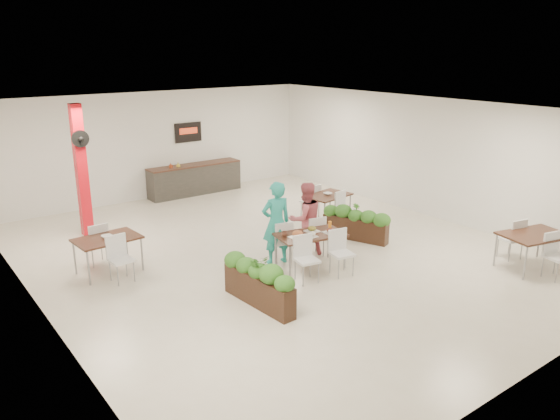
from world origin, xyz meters
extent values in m
plane|color=beige|center=(0.00, 0.00, 0.00)|extent=(12.00, 12.00, 0.00)
cube|color=white|center=(0.00, 6.00, 1.60)|extent=(10.00, 0.10, 3.20)
cube|color=white|center=(0.00, -6.00, 1.60)|extent=(10.00, 0.10, 3.20)
cube|color=white|center=(-5.00, 0.00, 1.60)|extent=(0.10, 12.00, 3.20)
cube|color=white|center=(5.00, 0.00, 1.60)|extent=(0.10, 12.00, 3.20)
cube|color=white|center=(0.00, 0.00, 3.20)|extent=(10.00, 12.00, 0.04)
cube|color=red|center=(-3.00, 3.80, 1.60)|extent=(0.25, 0.25, 3.20)
cylinder|color=black|center=(-3.00, 3.62, 2.40)|extent=(0.40, 0.06, 0.40)
sphere|color=black|center=(-3.00, 3.58, 2.40)|extent=(0.12, 0.12, 0.12)
cube|color=#2C2A27|center=(1.00, 5.65, 0.45)|extent=(3.00, 0.60, 0.90)
cube|color=#321B10|center=(1.00, 5.65, 0.92)|extent=(3.00, 0.62, 0.04)
cube|color=black|center=(1.00, 5.96, 1.90)|extent=(0.90, 0.04, 0.60)
cube|color=red|center=(1.00, 5.93, 1.95)|extent=(0.60, 0.02, 0.18)
imported|color=#A03B1A|center=(0.20, 5.65, 1.04)|extent=(0.09, 0.09, 0.19)
imported|color=gold|center=(0.45, 5.65, 1.02)|extent=(0.13, 0.13, 0.17)
cube|color=#321B10|center=(0.04, -1.13, 0.73)|extent=(1.53, 1.06, 0.04)
cylinder|color=gray|center=(-0.66, -1.33, 0.35)|extent=(0.04, 0.04, 0.71)
cylinder|color=gray|center=(0.60, -1.59, 0.35)|extent=(0.04, 0.04, 0.71)
cylinder|color=gray|center=(-0.52, -0.67, 0.35)|extent=(0.04, 0.04, 0.71)
cylinder|color=gray|center=(0.73, -0.92, 0.35)|extent=(0.04, 0.04, 0.71)
cube|color=white|center=(-0.24, -0.46, 0.45)|extent=(0.49, 0.49, 0.05)
cube|color=white|center=(-0.28, -0.65, 0.70)|extent=(0.42, 0.12, 0.45)
cylinder|color=gray|center=(-0.04, -0.33, 0.21)|extent=(0.02, 0.02, 0.43)
cylinder|color=gray|center=(-0.37, -0.26, 0.21)|extent=(0.02, 0.02, 0.43)
cylinder|color=gray|center=(-0.10, -0.66, 0.21)|extent=(0.02, 0.02, 0.43)
cylinder|color=gray|center=(-0.44, -0.59, 0.21)|extent=(0.02, 0.02, 0.43)
cube|color=white|center=(0.55, -0.62, 0.45)|extent=(0.49, 0.49, 0.05)
cube|color=white|center=(0.51, -0.81, 0.70)|extent=(0.42, 0.12, 0.45)
cylinder|color=gray|center=(0.75, -0.49, 0.21)|extent=(0.02, 0.02, 0.43)
cylinder|color=gray|center=(0.41, -0.42, 0.21)|extent=(0.02, 0.02, 0.43)
cylinder|color=gray|center=(0.68, -0.82, 0.21)|extent=(0.02, 0.02, 0.43)
cylinder|color=gray|center=(0.35, -0.75, 0.21)|extent=(0.02, 0.02, 0.43)
cube|color=white|center=(-0.48, -1.64, 0.45)|extent=(0.49, 0.49, 0.05)
cube|color=white|center=(-0.44, -1.45, 0.70)|extent=(0.42, 0.12, 0.45)
cylinder|color=gray|center=(-0.68, -1.77, 0.21)|extent=(0.02, 0.02, 0.43)
cylinder|color=gray|center=(-0.34, -1.84, 0.21)|extent=(0.02, 0.02, 0.43)
cylinder|color=gray|center=(-0.61, -1.44, 0.21)|extent=(0.02, 0.02, 0.43)
cylinder|color=gray|center=(-0.27, -1.50, 0.21)|extent=(0.02, 0.02, 0.43)
cube|color=white|center=(0.31, -1.80, 0.45)|extent=(0.49, 0.49, 0.05)
cube|color=white|center=(0.35, -1.61, 0.70)|extent=(0.42, 0.12, 0.45)
cylinder|color=gray|center=(0.11, -1.93, 0.21)|extent=(0.02, 0.02, 0.43)
cylinder|color=gray|center=(0.44, -2.00, 0.21)|extent=(0.02, 0.02, 0.43)
cylinder|color=gray|center=(0.18, -1.60, 0.21)|extent=(0.02, 0.02, 0.43)
cylinder|color=gray|center=(0.51, -1.66, 0.21)|extent=(0.02, 0.02, 0.43)
cube|color=white|center=(-0.33, -1.16, 0.76)|extent=(0.35, 0.35, 0.01)
ellipsoid|color=brown|center=(-0.33, -1.16, 0.83)|extent=(0.22, 0.22, 0.13)
cube|color=white|center=(0.16, -1.03, 0.76)|extent=(0.31, 0.31, 0.01)
ellipsoid|color=#C87123|center=(0.16, -1.03, 0.82)|extent=(0.18, 0.18, 0.11)
cube|color=white|center=(0.40, -1.32, 0.76)|extent=(0.31, 0.31, 0.01)
ellipsoid|color=#4C180F|center=(0.40, -1.32, 0.81)|extent=(0.16, 0.16, 0.10)
cube|color=white|center=(-0.05, -1.29, 0.76)|extent=(0.21, 0.21, 0.01)
ellipsoid|color=white|center=(-0.05, -1.29, 0.80)|extent=(0.12, 0.12, 0.07)
cylinder|color=orange|center=(0.60, -1.09, 0.82)|extent=(0.07, 0.07, 0.15)
imported|color=brown|center=(-0.48, -0.92, 0.80)|extent=(0.12, 0.12, 0.10)
imported|color=teal|center=(-0.36, -0.48, 0.90)|extent=(0.73, 0.55, 1.79)
imported|color=#D05C69|center=(0.44, -0.48, 0.83)|extent=(0.91, 0.77, 1.65)
cube|color=black|center=(-1.81, -1.90, 0.29)|extent=(0.39, 1.73, 0.57)
ellipsoid|color=#175117|center=(-1.76, -2.61, 0.69)|extent=(0.40, 0.40, 0.32)
ellipsoid|color=#175117|center=(-1.79, -2.25, 0.69)|extent=(0.40, 0.40, 0.32)
ellipsoid|color=#175117|center=(-1.81, -1.90, 0.69)|extent=(0.40, 0.40, 0.32)
ellipsoid|color=#175117|center=(-1.83, -1.55, 0.69)|extent=(0.40, 0.40, 0.32)
ellipsoid|color=#175117|center=(-1.85, -1.19, 0.69)|extent=(0.40, 0.40, 0.32)
imported|color=#175117|center=(-1.81, -1.90, 0.76)|extent=(0.33, 0.29, 0.37)
cube|color=black|center=(2.03, -0.43, 0.27)|extent=(0.83, 1.61, 0.54)
ellipsoid|color=#175117|center=(2.26, -1.05, 0.66)|extent=(0.40, 0.40, 0.32)
ellipsoid|color=#175117|center=(2.15, -0.74, 0.66)|extent=(0.40, 0.40, 0.32)
ellipsoid|color=#175117|center=(2.03, -0.43, 0.66)|extent=(0.40, 0.40, 0.32)
ellipsoid|color=#175117|center=(1.91, -0.13, 0.66)|extent=(0.40, 0.40, 0.32)
ellipsoid|color=#175117|center=(1.79, 0.18, 0.66)|extent=(0.40, 0.40, 0.32)
imported|color=#175117|center=(2.03, -0.43, 0.71)|extent=(0.20, 0.20, 0.35)
cube|color=#321B10|center=(-3.42, 1.16, 0.73)|extent=(1.30, 0.91, 0.04)
cylinder|color=gray|center=(-3.96, 0.77, 0.35)|extent=(0.04, 0.04, 0.71)
cylinder|color=gray|center=(-2.83, 0.84, 0.35)|extent=(0.04, 0.04, 0.71)
cylinder|color=gray|center=(-4.01, 1.48, 0.35)|extent=(0.04, 0.04, 0.71)
cylinder|color=gray|center=(-2.88, 1.55, 0.35)|extent=(0.04, 0.04, 0.71)
cube|color=white|center=(-3.46, 1.76, 0.45)|extent=(0.45, 0.45, 0.05)
cube|color=white|center=(-3.45, 1.57, 0.70)|extent=(0.42, 0.07, 0.45)
cylinder|color=gray|center=(-3.30, 1.94, 0.21)|extent=(0.02, 0.02, 0.43)
cylinder|color=gray|center=(-3.64, 1.92, 0.21)|extent=(0.02, 0.02, 0.43)
cylinder|color=gray|center=(-3.28, 1.60, 0.21)|extent=(0.02, 0.02, 0.43)
cylinder|color=gray|center=(-3.62, 1.58, 0.21)|extent=(0.02, 0.02, 0.43)
cube|color=white|center=(-3.38, 0.56, 0.45)|extent=(0.45, 0.45, 0.05)
cube|color=white|center=(-3.39, 0.75, 0.70)|extent=(0.42, 0.07, 0.45)
cylinder|color=gray|center=(-3.54, 0.38, 0.21)|extent=(0.02, 0.02, 0.43)
cylinder|color=gray|center=(-3.20, 0.40, 0.21)|extent=(0.02, 0.02, 0.43)
cylinder|color=gray|center=(-3.56, 0.72, 0.21)|extent=(0.02, 0.02, 0.43)
cylinder|color=gray|center=(-3.22, 0.74, 0.21)|extent=(0.02, 0.02, 0.43)
imported|color=white|center=(-3.42, 1.16, 0.78)|extent=(0.22, 0.22, 0.05)
cube|color=#321B10|center=(2.38, 0.97, 0.73)|extent=(1.31, 0.98, 0.04)
cylinder|color=gray|center=(1.91, 0.55, 0.35)|extent=(0.04, 0.04, 0.71)
cylinder|color=gray|center=(2.97, 0.73, 0.35)|extent=(0.04, 0.04, 0.71)
cylinder|color=gray|center=(1.80, 1.22, 0.35)|extent=(0.04, 0.04, 0.71)
cylinder|color=gray|center=(2.86, 1.39, 0.35)|extent=(0.04, 0.04, 0.71)
cube|color=white|center=(2.29, 1.56, 0.45)|extent=(0.48, 0.48, 0.05)
cube|color=white|center=(2.32, 1.38, 0.70)|extent=(0.42, 0.11, 0.45)
cylinder|color=gray|center=(2.43, 1.76, 0.21)|extent=(0.02, 0.02, 0.43)
cylinder|color=gray|center=(2.09, 1.70, 0.21)|extent=(0.02, 0.02, 0.43)
cylinder|color=gray|center=(2.48, 1.42, 0.21)|extent=(0.02, 0.02, 0.43)
cylinder|color=gray|center=(2.15, 1.37, 0.21)|extent=(0.02, 0.02, 0.43)
cube|color=white|center=(2.48, 0.38, 0.45)|extent=(0.48, 0.48, 0.05)
cube|color=white|center=(2.45, 0.57, 0.70)|extent=(0.42, 0.11, 0.45)
cylinder|color=gray|center=(2.34, 0.18, 0.21)|extent=(0.02, 0.02, 0.43)
cylinder|color=gray|center=(2.68, 0.24, 0.21)|extent=(0.02, 0.02, 0.43)
cylinder|color=gray|center=(2.29, 0.52, 0.21)|extent=(0.02, 0.02, 0.43)
cylinder|color=gray|center=(2.62, 0.57, 0.21)|extent=(0.02, 0.02, 0.43)
imported|color=white|center=(2.38, 0.97, 0.78)|extent=(0.22, 0.22, 0.05)
cube|color=#321B10|center=(3.74, -3.92, 0.73)|extent=(1.54, 1.20, 0.04)
cylinder|color=gray|center=(3.04, -4.16, 0.35)|extent=(0.04, 0.04, 0.71)
cylinder|color=gray|center=(3.23, -3.39, 0.35)|extent=(0.04, 0.04, 0.71)
cylinder|color=gray|center=(4.44, -3.68, 0.35)|extent=(0.04, 0.04, 0.71)
cube|color=white|center=(3.88, -3.34, 0.45)|extent=(0.51, 0.51, 0.05)
cube|color=white|center=(3.83, -3.52, 0.70)|extent=(0.42, 0.14, 0.45)
cylinder|color=gray|center=(4.08, -3.21, 0.21)|extent=(0.02, 0.02, 0.43)
cylinder|color=gray|center=(3.75, -3.13, 0.21)|extent=(0.02, 0.02, 0.43)
cylinder|color=gray|center=(4.00, -3.54, 0.21)|extent=(0.02, 0.02, 0.43)
cylinder|color=gray|center=(3.67, -3.46, 0.21)|extent=(0.02, 0.02, 0.43)
cube|color=white|center=(3.60, -4.50, 0.45)|extent=(0.51, 0.51, 0.05)
cube|color=white|center=(3.64, -4.32, 0.70)|extent=(0.42, 0.14, 0.45)
cylinder|color=gray|center=(3.40, -4.63, 0.21)|extent=(0.02, 0.02, 0.43)
cylinder|color=gray|center=(3.47, -4.30, 0.21)|extent=(0.02, 0.02, 0.43)
cylinder|color=gray|center=(3.81, -4.38, 0.21)|extent=(0.02, 0.02, 0.43)
camera|label=1|loc=(-6.85, -9.26, 4.47)|focal=35.00mm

